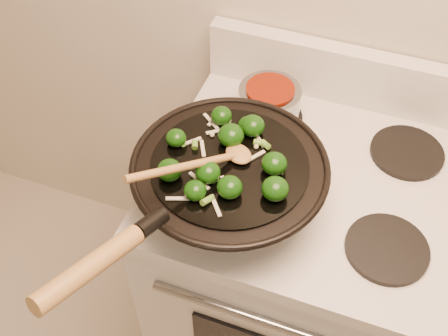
% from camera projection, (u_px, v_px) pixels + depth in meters
% --- Properties ---
extents(stove, '(0.78, 0.67, 1.08)m').
position_uv_depth(stove, '(302.00, 274.00, 1.68)').
color(stove, silver).
rests_on(stove, ground).
extents(wok, '(0.43, 0.69, 0.26)m').
position_uv_depth(wok, '(228.00, 182.00, 1.22)').
color(wok, black).
rests_on(wok, stove).
extents(stirfry, '(0.29, 0.28, 0.05)m').
position_uv_depth(stirfry, '(230.00, 156.00, 1.17)').
color(stirfry, '#0F3809').
rests_on(stirfry, wok).
extents(wooden_spoon, '(0.20, 0.26, 0.11)m').
position_uv_depth(wooden_spoon, '(209.00, 161.00, 1.14)').
color(wooden_spoon, '#9D733E').
rests_on(wooden_spoon, wok).
extents(saucepan, '(0.16, 0.25, 0.09)m').
position_uv_depth(saucepan, '(269.00, 103.00, 1.43)').
color(saucepan, gray).
rests_on(saucepan, stove).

